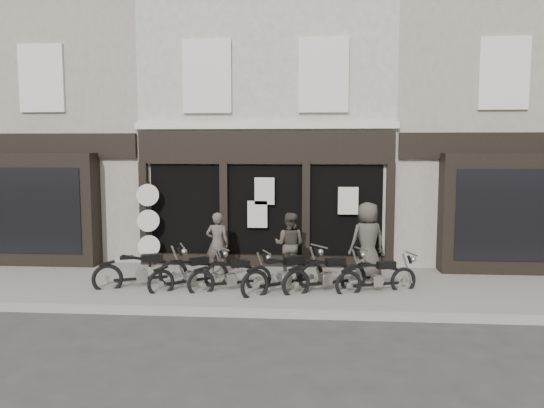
# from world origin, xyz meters

# --- Properties ---
(ground_plane) EXTENTS (90.00, 90.00, 0.00)m
(ground_plane) POSITION_xyz_m (0.00, 0.00, 0.00)
(ground_plane) COLOR #2D2B28
(ground_plane) RESTS_ON ground
(pavement) EXTENTS (30.00, 4.20, 0.12)m
(pavement) POSITION_xyz_m (0.00, 0.90, 0.06)
(pavement) COLOR slate
(pavement) RESTS_ON ground_plane
(kerb) EXTENTS (30.00, 0.25, 0.13)m
(kerb) POSITION_xyz_m (0.00, -1.25, 0.07)
(kerb) COLOR gray
(kerb) RESTS_ON ground_plane
(central_building) EXTENTS (7.30, 6.22, 8.34)m
(central_building) POSITION_xyz_m (0.00, 5.95, 4.08)
(central_building) COLOR beige
(central_building) RESTS_ON ground
(neighbour_left) EXTENTS (5.60, 6.73, 8.34)m
(neighbour_left) POSITION_xyz_m (-6.35, 5.90, 4.04)
(neighbour_left) COLOR gray
(neighbour_left) RESTS_ON ground
(neighbour_right) EXTENTS (5.60, 6.73, 8.34)m
(neighbour_right) POSITION_xyz_m (6.35, 5.90, 4.04)
(neighbour_right) COLOR gray
(neighbour_right) RESTS_ON ground
(motorcycle_0) EXTENTS (2.14, 1.13, 1.08)m
(motorcycle_0) POSITION_xyz_m (-2.74, 0.46, 0.43)
(motorcycle_0) COLOR black
(motorcycle_0) RESTS_ON ground
(motorcycle_1) EXTENTS (1.78, 1.45, 0.99)m
(motorcycle_1) POSITION_xyz_m (-1.55, 0.42, 0.39)
(motorcycle_1) COLOR black
(motorcycle_1) RESTS_ON ground
(motorcycle_2) EXTENTS (1.91, 1.07, 0.98)m
(motorcycle_2) POSITION_xyz_m (-0.55, 0.32, 0.39)
(motorcycle_2) COLOR black
(motorcycle_2) RESTS_ON ground
(motorcycle_3) EXTENTS (1.97, 1.62, 1.10)m
(motorcycle_3) POSITION_xyz_m (0.71, 0.30, 0.44)
(motorcycle_3) COLOR black
(motorcycle_3) RESTS_ON ground
(motorcycle_4) EXTENTS (2.03, 1.27, 1.05)m
(motorcycle_4) POSITION_xyz_m (1.67, 0.41, 0.42)
(motorcycle_4) COLOR black
(motorcycle_4) RESTS_ON ground
(motorcycle_5) EXTENTS (1.95, 0.95, 0.97)m
(motorcycle_5) POSITION_xyz_m (2.85, 0.46, 0.39)
(motorcycle_5) COLOR black
(motorcycle_5) RESTS_ON ground
(man_left) EXTENTS (0.62, 0.42, 1.64)m
(man_left) POSITION_xyz_m (-1.16, 1.84, 0.94)
(man_left) COLOR #48413B
(man_left) RESTS_ON pavement
(man_centre) EXTENTS (0.93, 0.80, 1.67)m
(man_centre) POSITION_xyz_m (0.75, 1.74, 0.95)
(man_centre) COLOR #3A352F
(man_centre) RESTS_ON pavement
(man_right) EXTENTS (1.13, 0.96, 1.95)m
(man_right) POSITION_xyz_m (2.73, 1.70, 1.10)
(man_right) COLOR #3D3933
(man_right) RESTS_ON pavement
(advert_sign_post) EXTENTS (0.58, 0.40, 2.53)m
(advert_sign_post) POSITION_xyz_m (-3.20, 2.51, 1.23)
(advert_sign_post) COLOR black
(advert_sign_post) RESTS_ON ground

